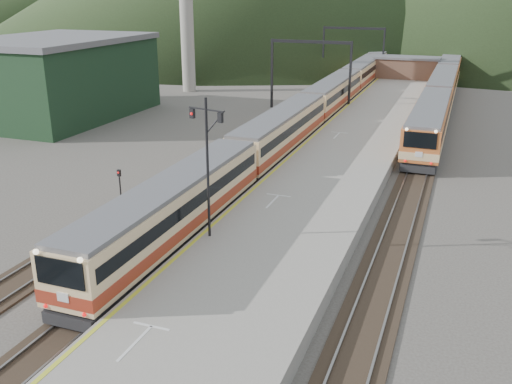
% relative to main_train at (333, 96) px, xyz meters
% --- Properties ---
extents(track_main, '(2.60, 200.00, 0.23)m').
position_rel_main_train_xyz_m(track_main, '(0.00, -14.71, -1.86)').
color(track_main, black).
rests_on(track_main, ground).
extents(track_far, '(2.60, 200.00, 0.23)m').
position_rel_main_train_xyz_m(track_far, '(-5.00, -14.71, -1.86)').
color(track_far, black).
rests_on(track_far, ground).
extents(track_second, '(2.60, 200.00, 0.23)m').
position_rel_main_train_xyz_m(track_second, '(11.50, -14.71, -1.86)').
color(track_second, black).
rests_on(track_second, ground).
extents(platform, '(8.00, 100.00, 1.00)m').
position_rel_main_train_xyz_m(platform, '(5.60, -16.71, -1.43)').
color(platform, gray).
rests_on(platform, ground).
extents(gantry_near, '(9.55, 0.25, 8.00)m').
position_rel_main_train_xyz_m(gantry_near, '(-2.85, 0.29, 3.65)').
color(gantry_near, black).
rests_on(gantry_near, ground).
extents(gantry_far, '(9.55, 0.25, 8.00)m').
position_rel_main_train_xyz_m(gantry_far, '(-2.85, 25.29, 3.65)').
color(gantry_far, black).
rests_on(gantry_far, ground).
extents(warehouse, '(14.50, 20.50, 8.60)m').
position_rel_main_train_xyz_m(warehouse, '(-28.00, -12.71, 2.39)').
color(warehouse, black).
rests_on(warehouse, ground).
extents(station_shed, '(9.40, 4.40, 3.10)m').
position_rel_main_train_xyz_m(station_shed, '(5.60, 23.29, 0.64)').
color(station_shed, brown).
rests_on(station_shed, platform).
extents(main_train, '(2.79, 95.74, 3.40)m').
position_rel_main_train_xyz_m(main_train, '(0.00, 0.00, 0.00)').
color(main_train, '#E9C48B').
rests_on(main_train, track_main).
extents(second_train, '(2.95, 60.50, 3.60)m').
position_rel_main_train_xyz_m(second_train, '(11.50, 9.04, 0.10)').
color(second_train, '#CF682E').
rests_on(second_train, track_second).
extents(signal_mast, '(2.15, 0.68, 7.43)m').
position_rel_main_train_xyz_m(signal_mast, '(2.31, -38.81, 3.58)').
color(signal_mast, black).
rests_on(signal_mast, platform).
extents(short_signal_b, '(0.25, 0.20, 2.27)m').
position_rel_main_train_xyz_m(short_signal_b, '(-2.72, -22.36, -0.47)').
color(short_signal_b, black).
rests_on(short_signal_b, ground).
extents(short_signal_c, '(0.23, 0.17, 2.27)m').
position_rel_main_train_xyz_m(short_signal_c, '(-6.50, -33.82, -0.47)').
color(short_signal_c, black).
rests_on(short_signal_c, ground).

